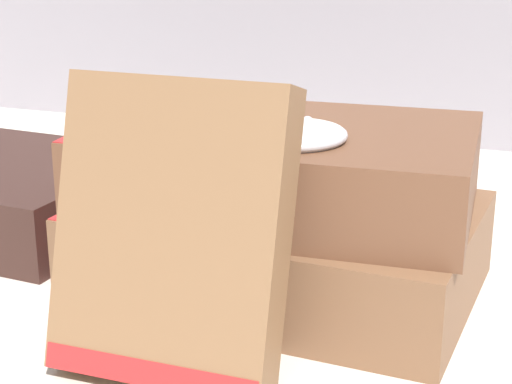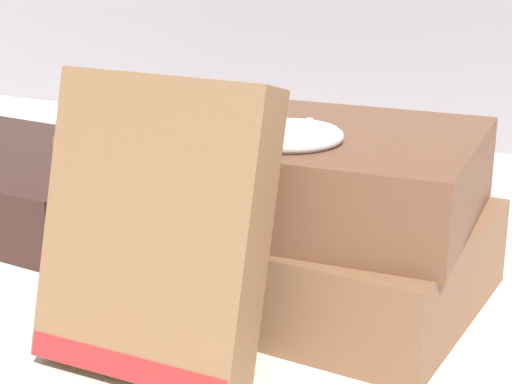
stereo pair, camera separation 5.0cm
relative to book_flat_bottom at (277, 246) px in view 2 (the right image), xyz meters
name	(u,v)px [view 2 (the right image)]	position (x,y,z in m)	size (l,w,h in m)	color
ground_plane	(265,332)	(0.02, -0.06, -0.03)	(3.00, 3.00, 0.00)	beige
book_flat_bottom	(277,246)	(0.00, 0.00, 0.00)	(0.23, 0.17, 0.05)	brown
book_flat_top	(276,167)	(0.00, 0.00, 0.05)	(0.22, 0.15, 0.05)	brown
book_side_left	(7,180)	(-0.24, 0.04, 0.00)	(0.23, 0.17, 0.05)	#331E19
book_leaning_front	(154,238)	(-0.01, -0.11, 0.04)	(0.11, 0.06, 0.14)	brown
pocket_watch	(292,136)	(0.02, -0.03, 0.08)	(0.06, 0.06, 0.01)	silver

